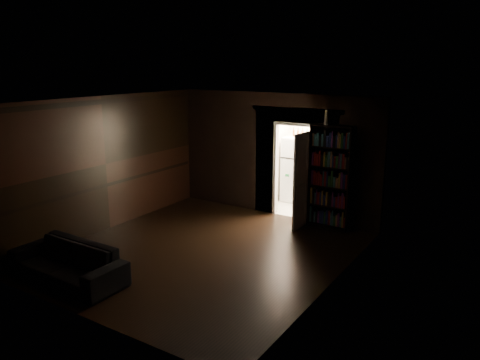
# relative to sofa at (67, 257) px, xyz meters

# --- Properties ---
(ground) EXTENTS (5.50, 5.50, 0.00)m
(ground) POSITION_rel_sofa_xyz_m (1.17, 2.10, -0.40)
(ground) COLOR black
(ground) RESTS_ON ground
(room_walls) EXTENTS (5.02, 5.61, 2.84)m
(room_walls) POSITION_rel_sofa_xyz_m (1.17, 3.17, 1.29)
(room_walls) COLOR black
(room_walls) RESTS_ON ground
(kitchen_alcove) EXTENTS (2.20, 1.80, 2.60)m
(kitchen_alcove) POSITION_rel_sofa_xyz_m (1.67, 5.97, 0.81)
(kitchen_alcove) COLOR beige
(kitchen_alcove) RESTS_ON ground
(sofa) EXTENTS (2.06, 0.90, 0.79)m
(sofa) POSITION_rel_sofa_xyz_m (0.00, 0.00, 0.00)
(sofa) COLOR black
(sofa) RESTS_ON ground
(bookshelf) EXTENTS (0.93, 0.41, 2.20)m
(bookshelf) POSITION_rel_sofa_xyz_m (2.60, 4.69, 0.70)
(bookshelf) COLOR black
(bookshelf) RESTS_ON ground
(refrigerator) EXTENTS (0.94, 0.91, 1.65)m
(refrigerator) POSITION_rel_sofa_xyz_m (1.21, 6.13, 0.43)
(refrigerator) COLOR white
(refrigerator) RESTS_ON ground
(door) EXTENTS (0.10, 0.85, 2.05)m
(door) POSITION_rel_sofa_xyz_m (2.12, 4.41, 0.63)
(door) COLOR silver
(door) RESTS_ON ground
(figurine) EXTENTS (0.11, 0.11, 0.31)m
(figurine) POSITION_rel_sofa_xyz_m (2.47, 4.63, 1.96)
(figurine) COLOR white
(figurine) RESTS_ON bookshelf
(bottles) EXTENTS (0.57, 0.31, 0.24)m
(bottles) POSITION_rel_sofa_xyz_m (1.27, 6.10, 1.37)
(bottles) COLOR black
(bottles) RESTS_ON refrigerator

